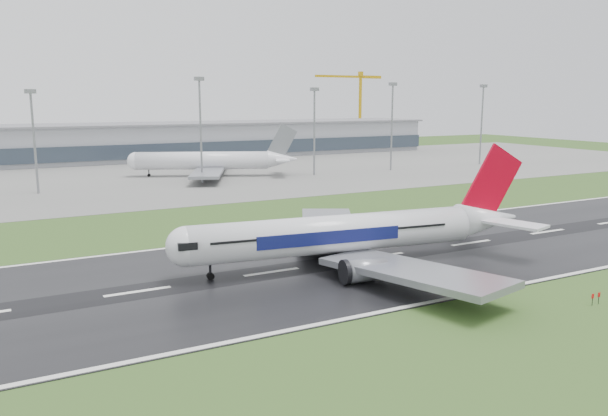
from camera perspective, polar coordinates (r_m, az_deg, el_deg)
ground at (r=111.88m, az=15.86°, el=-3.30°), size 520.00×520.00×0.00m
runway at (r=111.87m, az=15.86°, el=-3.28°), size 400.00×45.00×0.10m
apron at (r=218.51m, az=-7.24°, el=3.56°), size 400.00×130.00×0.08m
terminal at (r=274.65m, az=-11.69°, el=6.37°), size 240.00×36.00×15.00m
main_airliner at (r=92.26m, az=5.41°, el=-0.14°), size 66.63×64.17×17.66m
parked_airliner at (r=204.00m, az=-9.13°, el=5.47°), size 75.69×73.63×17.18m
tower_crane at (r=332.10m, az=5.45°, el=9.48°), size 41.67×2.47×41.37m
floodmast_1 at (r=179.09m, az=-24.63°, el=5.62°), size 0.64×0.64×27.49m
floodmast_2 at (r=187.60m, az=-9.96°, el=7.21°), size 0.64×0.64×31.61m
floodmast_3 at (r=203.62m, az=1.01°, el=7.20°), size 0.64×0.64×28.78m
floodmast_4 at (r=220.97m, az=8.49°, el=7.61°), size 0.64×0.64×30.89m
floodmast_5 at (r=249.53m, az=16.80°, el=7.57°), size 0.64×0.64×30.69m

